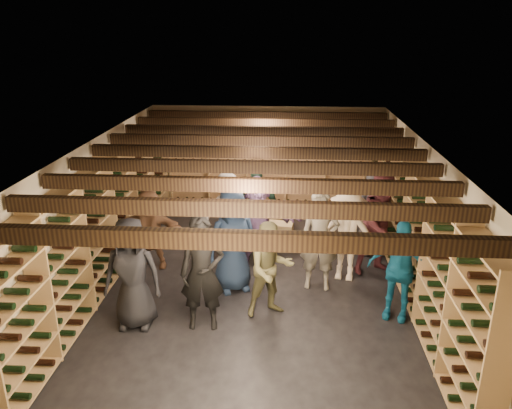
{
  "coord_description": "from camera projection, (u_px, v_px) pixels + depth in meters",
  "views": [
    {
      "loc": [
        0.5,
        -7.84,
        4.19
      ],
      "look_at": [
        -0.02,
        0.2,
        1.29
      ],
      "focal_mm": 35.0,
      "sensor_mm": 36.0,
      "label": 1
    }
  ],
  "objects": [
    {
      "name": "person_2",
      "position": [
        271.0,
        269.0,
        7.46
      ],
      "size": [
        0.89,
        0.8,
        1.5
      ],
      "primitive_type": "imported",
      "rotation": [
        0.0,
        0.0,
        0.38
      ],
      "color": "brown",
      "rests_on": "ground"
    },
    {
      "name": "wine_rack_back",
      "position": [
        267.0,
        162.0,
        12.04
      ],
      "size": [
        4.7,
        0.3,
        2.15
      ],
      "color": "#A78851",
      "rests_on": "ground"
    },
    {
      "name": "person_7",
      "position": [
        320.0,
        240.0,
        8.2
      ],
      "size": [
        0.66,
        0.45,
        1.74
      ],
      "primitive_type": "imported",
      "rotation": [
        0.0,
        0.0,
        -0.06
      ],
      "color": "gray",
      "rests_on": "ground"
    },
    {
      "name": "crate_loose",
      "position": [
        253.0,
        236.0,
        10.31
      ],
      "size": [
        0.58,
        0.47,
        0.17
      ],
      "primitive_type": "cube",
      "rotation": [
        0.0,
        0.0,
        -0.32
      ],
      "color": "tan",
      "rests_on": "ground"
    },
    {
      "name": "wine_rack_right",
      "position": [
        410.0,
        224.0,
        8.29
      ],
      "size": [
        0.32,
        7.5,
        2.15
      ],
      "color": "#A78851",
      "rests_on": "ground"
    },
    {
      "name": "person_4",
      "position": [
        399.0,
        270.0,
        7.37
      ],
      "size": [
        1.0,
        0.67,
        1.57
      ],
      "primitive_type": "imported",
      "rotation": [
        0.0,
        0.0,
        -0.34
      ],
      "color": "#125F87",
      "rests_on": "ground"
    },
    {
      "name": "person_3",
      "position": [
        347.0,
        235.0,
        8.5
      ],
      "size": [
        1.17,
        0.83,
        1.65
      ],
      "primitive_type": "imported",
      "rotation": [
        0.0,
        0.0,
        -0.22
      ],
      "color": "beige",
      "rests_on": "ground"
    },
    {
      "name": "person_5",
      "position": [
        150.0,
        229.0,
        8.99
      ],
      "size": [
        1.41,
        0.6,
        1.48
      ],
      "primitive_type": "imported",
      "rotation": [
        0.0,
        0.0,
        -0.13
      ],
      "color": "brown",
      "rests_on": "ground"
    },
    {
      "name": "ceiling_joists",
      "position": [
        256.0,
        152.0,
        8.05
      ],
      "size": [
        5.4,
        7.12,
        0.18
      ],
      "color": "black",
      "rests_on": "ground"
    },
    {
      "name": "person_11",
      "position": [
        257.0,
        222.0,
        8.96
      ],
      "size": [
        1.66,
        0.92,
        1.71
      ],
      "primitive_type": "imported",
      "rotation": [
        0.0,
        0.0,
        0.28
      ],
      "color": "slate",
      "rests_on": "ground"
    },
    {
      "name": "person_10",
      "position": [
        256.0,
        208.0,
        9.73
      ],
      "size": [
        1.05,
        0.59,
        1.69
      ],
      "primitive_type": "imported",
      "rotation": [
        0.0,
        0.0,
        -0.19
      ],
      "color": "#2C5545",
      "rests_on": "ground"
    },
    {
      "name": "crate_stack_left",
      "position": [
        279.0,
        235.0,
        9.92
      ],
      "size": [
        0.54,
        0.4,
        0.51
      ],
      "rotation": [
        0.0,
        0.0,
        -0.14
      ],
      "color": "tan",
      "rests_on": "ground"
    },
    {
      "name": "person_1",
      "position": [
        202.0,
        273.0,
        7.09
      ],
      "size": [
        0.67,
        0.48,
        1.75
      ],
      "primitive_type": "imported",
      "rotation": [
        0.0,
        0.0,
        0.1
      ],
      "color": "black",
      "rests_on": "ground"
    },
    {
      "name": "walls",
      "position": [
        256.0,
        214.0,
        8.4
      ],
      "size": [
        5.52,
        8.02,
        2.4
      ],
      "color": "#BEB394",
      "rests_on": "ground"
    },
    {
      "name": "person_8",
      "position": [
        383.0,
        223.0,
        8.68
      ],
      "size": [
        1.11,
        0.99,
        1.9
      ],
      "primitive_type": "imported",
      "rotation": [
        0.0,
        0.0,
        0.35
      ],
      "color": "#4E2026",
      "rests_on": "ground"
    },
    {
      "name": "person_9",
      "position": [
        228.0,
        212.0,
        9.71
      ],
      "size": [
        1.11,
        0.79,
        1.55
      ],
      "primitive_type": "imported",
      "rotation": [
        0.0,
        0.0,
        0.23
      ],
      "color": "beige",
      "rests_on": "ground"
    },
    {
      "name": "ceiling",
      "position": [
        256.0,
        144.0,
        8.0
      ],
      "size": [
        5.5,
        8.0,
        0.01
      ],
      "primitive_type": "cube",
      "color": "beige",
      "rests_on": "walls"
    },
    {
      "name": "person_12",
      "position": [
        374.0,
        212.0,
        9.51
      ],
      "size": [
        0.92,
        0.69,
        1.69
      ],
      "primitive_type": "imported",
      "rotation": [
        0.0,
        0.0,
        0.21
      ],
      "color": "#343339",
      "rests_on": "ground"
    },
    {
      "name": "person_0",
      "position": [
        132.0,
        274.0,
        7.14
      ],
      "size": [
        0.84,
        0.56,
        1.68
      ],
      "primitive_type": "imported",
      "rotation": [
        0.0,
        0.0,
        0.04
      ],
      "color": "black",
      "rests_on": "ground"
    },
    {
      "name": "crate_stack_right",
      "position": [
        279.0,
        219.0,
        10.79
      ],
      "size": [
        0.55,
        0.42,
        0.51
      ],
      "rotation": [
        0.0,
        0.0,
        0.2
      ],
      "color": "tan",
      "rests_on": "ground"
    },
    {
      "name": "ground",
      "position": [
        256.0,
        277.0,
        8.81
      ],
      "size": [
        8.0,
        8.0,
        0.0
      ],
      "primitive_type": "plane",
      "color": "black",
      "rests_on": "ground"
    },
    {
      "name": "wine_rack_left",
      "position": [
        108.0,
        217.0,
        8.6
      ],
      "size": [
        0.32,
        7.5,
        2.15
      ],
      "color": "#A78851",
      "rests_on": "ground"
    },
    {
      "name": "person_6",
      "position": [
        233.0,
        240.0,
        8.16
      ],
      "size": [
        1.01,
        0.86,
        1.75
      ],
      "primitive_type": "imported",
      "rotation": [
        0.0,
        0.0,
        0.43
      ],
      "color": "#182740",
      "rests_on": "ground"
    }
  ]
}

